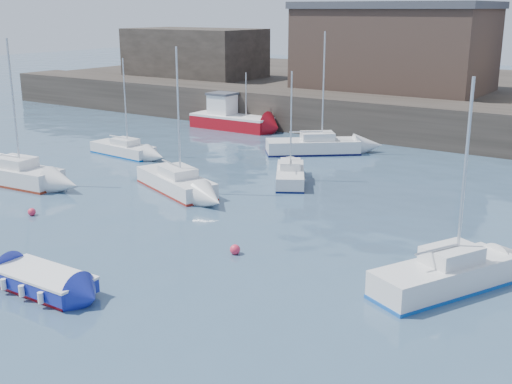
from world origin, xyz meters
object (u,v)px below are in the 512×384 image
Objects in this scene: buoy_far at (173,193)px; sailboat_b at (176,182)px; blue_dinghy at (44,281)px; sailboat_a at (14,174)px; sailboat_f at (290,175)px; sailboat_e at (123,149)px; fishing_boat at (231,118)px; sailboat_c at (445,275)px; buoy_mid at (235,254)px; buoy_near at (32,215)px; sailboat_h at (313,146)px.

sailboat_b is at bearing 105.55° from buoy_far.
sailboat_a reaches higher than blue_dinghy.
buoy_far is (-4.22, -5.57, -0.45)m from sailboat_f.
sailboat_a is 8.99m from sailboat_e.
sailboat_c is (25.61, -22.07, -0.34)m from fishing_boat.
blue_dinghy is at bearing -52.05° from sailboat_e.
blue_dinghy is 7.71m from buoy_mid.
sailboat_a is (0.07, -21.52, -0.34)m from fishing_boat.
sailboat_c is at bearing -20.35° from sailboat_e.
sailboat_f is at bearing 52.85° from buoy_far.
fishing_boat is at bearing 126.39° from buoy_mid.
blue_dinghy is 9.52m from buoy_near.
sailboat_a is 6.71m from buoy_near.
fishing_boat is 0.87× the size of sailboat_h.
sailboat_e is 15.34× the size of buoy_far.
blue_dinghy is at bearing -69.35° from buoy_far.
sailboat_f is at bearing 109.78° from buoy_mid.
sailboat_e is 0.80× the size of sailboat_h.
sailboat_b is (-4.79, 12.80, 0.09)m from blue_dinghy.
fishing_boat is 0.92× the size of sailboat_b.
sailboat_a is at bearing 147.38° from blue_dinghy.
sailboat_f is at bearing 35.11° from sailboat_a.
sailboat_a is (-13.62, 8.72, 0.16)m from blue_dinghy.
sailboat_c reaches higher than sailboat_e.
fishing_boat is 21.52m from sailboat_a.
buoy_near is (5.83, -3.27, -0.58)m from sailboat_a.
sailboat_f is 14.75× the size of buoy_far.
sailboat_h is at bearing 96.93° from blue_dinghy.
fishing_boat is at bearing 156.17° from sailboat_h.
buoy_near is at bearing -103.11° from sailboat_h.
sailboat_b reaches higher than buoy_mid.
buoy_mid is at bearing -70.41° from sailboat_h.
buoy_near is 7.62m from buoy_far.
blue_dinghy is 0.55× the size of fishing_boat.
buoy_near is 11.43m from buoy_mid.
buoy_far is (8.95, 3.69, -0.58)m from sailboat_a.
sailboat_b reaches higher than fishing_boat.
buoy_far is at bearing 110.65° from blue_dinghy.
buoy_mid is (6.67, -18.73, -0.55)m from sailboat_h.
buoy_far is (9.02, -17.83, -0.93)m from fishing_boat.
sailboat_b reaches higher than buoy_far.
fishing_boat is 12.54m from sailboat_e.
sailboat_h is at bearing 130.82° from sailboat_c.
sailboat_h reaches higher than sailboat_f.
sailboat_c is (25.53, -0.55, 0.00)m from sailboat_a.
sailboat_e is (-13.81, 17.71, 0.01)m from blue_dinghy.
fishing_boat is 16.70× the size of buoy_mid.
buoy_near is at bearing -29.25° from sailboat_a.
sailboat_e is (-9.02, 4.90, -0.08)m from sailboat_b.
buoy_mid is 9.95m from buoy_far.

